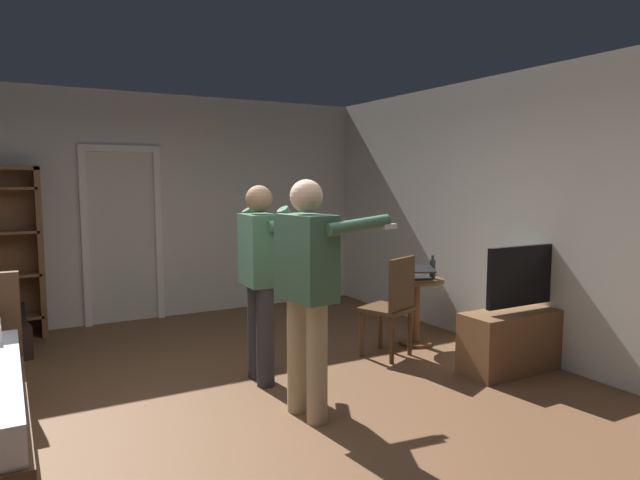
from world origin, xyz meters
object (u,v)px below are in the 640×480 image
object	(u,v)px
side_table	(416,301)
person_striped_shirt	(261,270)
person_blue_shirt	(308,280)
wooden_chair	(393,302)
tv_flatscreen	(522,333)
laptop	(416,275)
bottle_on_table	(432,269)

from	to	relation	value
side_table	person_striped_shirt	bearing A→B (deg)	-173.32
person_blue_shirt	wooden_chair	bearing A→B (deg)	30.60
person_blue_shirt	person_striped_shirt	xyz separation A→B (m)	(-0.01, 0.83, -0.04)
tv_flatscreen	person_blue_shirt	distance (m)	2.31
laptop	bottle_on_table	xyz separation A→B (m)	(0.19, -0.04, 0.05)
laptop	wooden_chair	distance (m)	0.52
side_table	person_blue_shirt	distance (m)	2.18
laptop	bottle_on_table	distance (m)	0.20
bottle_on_table	laptop	bearing A→B (deg)	167.92
side_table	laptop	world-z (taller)	laptop
person_striped_shirt	person_blue_shirt	bearing A→B (deg)	-89.51
side_table	person_blue_shirt	world-z (taller)	person_blue_shirt
wooden_chair	person_striped_shirt	bearing A→B (deg)	179.13
side_table	bottle_on_table	distance (m)	0.38
bottle_on_table	side_table	bearing A→B (deg)	150.26
person_striped_shirt	side_table	bearing A→B (deg)	6.68
side_table	laptop	size ratio (longest dim) A/B	1.66
person_blue_shirt	side_table	bearing A→B (deg)	29.54
bottle_on_table	person_blue_shirt	size ratio (longest dim) A/B	0.14
person_blue_shirt	person_striped_shirt	bearing A→B (deg)	90.49
tv_flatscreen	laptop	size ratio (longest dim) A/B	2.96
tv_flatscreen	side_table	bearing A→B (deg)	108.88
wooden_chair	person_striped_shirt	xyz separation A→B (m)	(-1.37, 0.02, 0.42)
laptop	person_blue_shirt	distance (m)	2.07
tv_flatscreen	side_table	world-z (taller)	tv_flatscreen
tv_flatscreen	wooden_chair	world-z (taller)	tv_flatscreen
laptop	wooden_chair	xyz separation A→B (m)	(-0.43, -0.20, -0.21)
person_blue_shirt	laptop	bearing A→B (deg)	29.18
bottle_on_table	wooden_chair	world-z (taller)	wooden_chair
wooden_chair	person_blue_shirt	size ratio (longest dim) A/B	0.57
laptop	person_striped_shirt	size ratio (longest dim) A/B	0.25
tv_flatscreen	wooden_chair	xyz separation A→B (m)	(-0.84, 0.84, 0.21)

